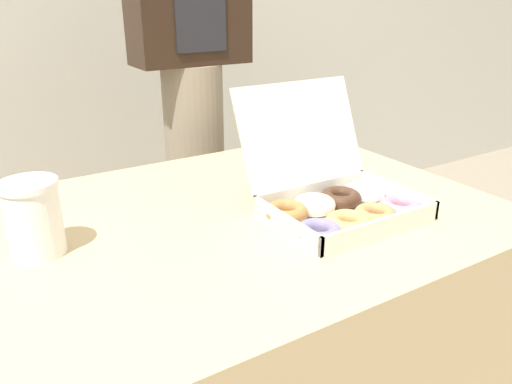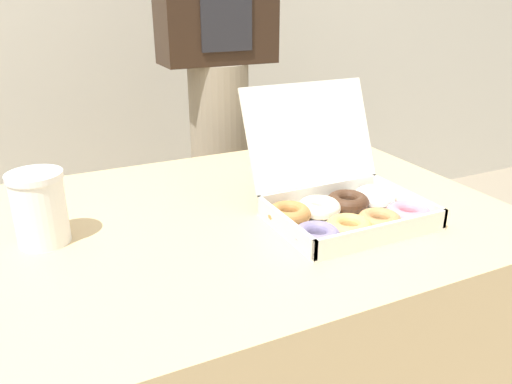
% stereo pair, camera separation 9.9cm
% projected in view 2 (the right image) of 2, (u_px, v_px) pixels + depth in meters
% --- Properties ---
extents(table, '(1.12, 0.84, 0.72)m').
position_uv_depth(table, '(250.00, 341.00, 1.25)').
color(table, tan).
rests_on(table, ground_plane).
extents(donut_box, '(0.35, 0.33, 0.26)m').
position_uv_depth(donut_box, '(343.00, 203.00, 1.07)').
color(donut_box, silver).
rests_on(donut_box, table).
extents(coffee_cup, '(0.10, 0.10, 0.14)m').
position_uv_depth(coffee_cup, '(40.00, 208.00, 0.95)').
color(coffee_cup, white).
rests_on(coffee_cup, table).
extents(person_customer, '(0.38, 0.21, 1.76)m').
position_uv_depth(person_customer, '(217.00, 58.00, 1.70)').
color(person_customer, gray).
rests_on(person_customer, ground_plane).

